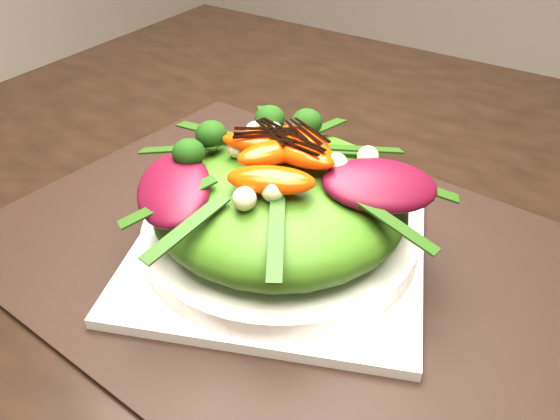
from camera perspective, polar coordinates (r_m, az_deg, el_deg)
The scene contains 9 objects.
placemat at distance 0.53m, azimuth 0.00°, elevation -3.89°, with size 0.51×0.39×0.00m, color black.
plate_base at distance 0.53m, azimuth 0.00°, elevation -3.31°, with size 0.25×0.25×0.01m, color silver.
salad_bowl at distance 0.52m, azimuth 0.00°, elevation -2.14°, with size 0.24×0.24×0.02m, color white.
lettuce_mound at distance 0.50m, azimuth 0.00°, elevation 0.92°, with size 0.22×0.22×0.07m, color #3C6813.
radicchio_leaf at distance 0.47m, azimuth 9.62°, elevation 2.37°, with size 0.09×0.06×0.02m, color #430716.
orange_segment at distance 0.50m, azimuth -0.45°, elevation 7.03°, with size 0.07×0.03×0.02m, color #FF3204.
broccoli_floret at distance 0.54m, azimuth -4.91°, elevation 8.71°, with size 0.04×0.04×0.04m, color black.
macadamia_nut at distance 0.44m, azimuth 0.09°, elevation 1.89°, with size 0.02×0.02×0.02m, color beige.
balsamic_drizzle at distance 0.50m, azimuth -0.45°, elevation 8.01°, with size 0.05×0.00×0.00m, color black.
Camera 1 is at (-0.03, -0.45, 1.09)m, focal length 38.00 mm.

